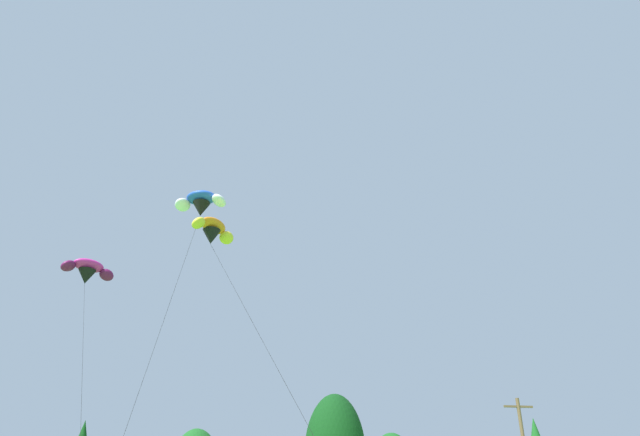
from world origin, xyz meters
name	(u,v)px	position (x,y,z in m)	size (l,w,h in m)	color
parafoil_kite_high_blue_white	(201,203)	(-3.89, 32.66, 18.57)	(3.26, 9.12, 18.07)	blue
parafoil_kite_mid_orange	(212,231)	(-3.03, 31.73, 16.39)	(7.58, 12.20, 15.98)	orange
parafoil_kite_far_magenta	(87,271)	(-12.86, 44.98, 19.11)	(9.24, 21.90, 18.92)	#D12893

